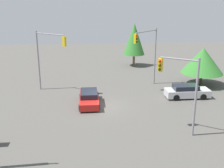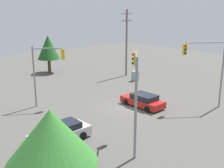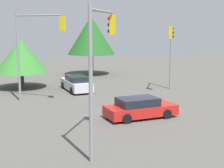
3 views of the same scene
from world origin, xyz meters
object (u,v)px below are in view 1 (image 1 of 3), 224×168
(traffic_signal_aux, at_px, (148,48))
(sedan_silver, at_px, (187,91))
(sedan_red, at_px, (89,98))
(traffic_signal_cross, at_px, (48,51))
(traffic_signal_main, at_px, (181,82))

(traffic_signal_aux, bearing_deg, sedan_silver, 85.20)
(sedan_red, relative_size, traffic_signal_cross, 0.68)
(sedan_red, xyz_separation_m, traffic_signal_aux, (-7.12, -5.40, 4.14))
(traffic_signal_main, bearing_deg, traffic_signal_aux, -56.01)
(sedan_silver, relative_size, traffic_signal_aux, 0.68)
(sedan_red, relative_size, traffic_signal_main, 0.75)
(sedan_silver, bearing_deg, traffic_signal_main, -23.93)
(traffic_signal_main, bearing_deg, sedan_silver, -79.96)
(traffic_signal_main, bearing_deg, traffic_signal_cross, -10.42)
(sedan_silver, relative_size, sedan_red, 1.01)
(traffic_signal_cross, xyz_separation_m, traffic_signal_aux, (-11.58, -0.91, 0.06))
(sedan_silver, distance_m, traffic_signal_aux, 6.92)
(sedan_silver, xyz_separation_m, sedan_red, (10.64, 1.06, -0.05))
(sedan_red, bearing_deg, sedan_silver, -174.33)
(traffic_signal_aux, bearing_deg, traffic_signal_cross, -39.31)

